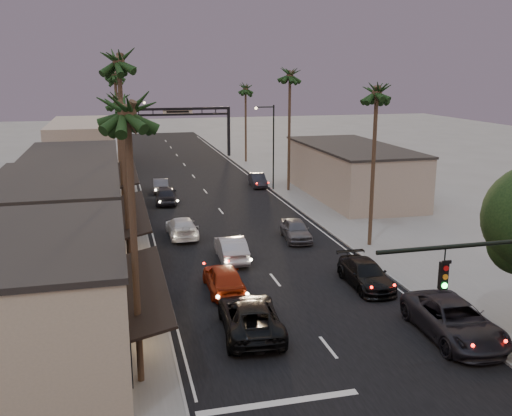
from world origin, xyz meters
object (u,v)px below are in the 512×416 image
palm_lc (118,96)px  oncoming_pickup (250,317)px  palm_la (126,101)px  curbside_black (366,274)px  streetlight_right (271,140)px  palm_ra (377,86)px  palm_lb (118,55)px  streetlight_left (132,131)px  palm_rc (246,86)px  palm_far (116,77)px  arch (178,120)px  palm_rb (290,71)px  oncoming_red (224,278)px  oncoming_silver (231,248)px  curbside_near (454,320)px  palm_ld (114,71)px

palm_lc → oncoming_pickup: (5.45, -23.57, -9.64)m
palm_la → curbside_black: bearing=29.8°
streetlight_right → palm_ra: bearing=-85.4°
palm_lb → palm_lc: 14.30m
palm_ra → curbside_black: 13.43m
streetlight_right → oncoming_pickup: bearing=-107.2°
curbside_black → streetlight_left: bearing=107.1°
palm_rc → palm_far: size_ratio=0.92×
palm_lc → palm_ra: (17.20, -12.00, 0.97)m
palm_far → oncoming_pickup: 66.63m
arch → palm_la: bearing=-98.0°
palm_rb → palm_rc: size_ratio=1.16×
oncoming_red → oncoming_pickup: 5.51m
palm_far → palm_lc: bearing=-90.4°
streetlight_right → oncoming_silver: (-8.76, -21.57, -4.51)m
streetlight_left → curbside_near: 50.43m
palm_lb → oncoming_pickup: (5.45, -9.57, -12.55)m
palm_ld → curbside_near: bearing=-72.0°
streetlight_right → oncoming_silver: bearing=-112.1°
palm_ra → oncoming_silver: palm_ra is taller
palm_ra → palm_far: (-16.90, 54.00, 0.00)m
arch → palm_la: (-8.60, -61.00, 5.91)m
palm_far → oncoming_pickup: bearing=-85.5°
palm_ra → curbside_near: (-2.40, -14.49, -10.55)m
palm_rc → palm_ra: bearing=-90.0°
palm_far → palm_ra: bearing=-72.6°
palm_rb → palm_far: bearing=116.4°
arch → palm_lc: 35.41m
oncoming_silver → palm_rb: bearing=-114.7°
palm_lc → palm_rb: (17.20, 8.00, 1.95)m
arch → palm_ra: size_ratio=1.15×
arch → palm_far: 12.96m
streetlight_left → curbside_black: size_ratio=1.72×
palm_ra → palm_far: size_ratio=1.00×
arch → palm_lc: bearing=-104.2°
streetlight_left → palm_ld: size_ratio=0.63×
palm_la → palm_rc: size_ratio=1.08×
palm_la → curbside_near: (14.80, 0.51, -10.55)m
streetlight_right → palm_ld: 19.78m
arch → oncoming_pickup: (-3.15, -57.57, -4.70)m
palm_la → palm_ld: (-0.00, 46.00, 0.97)m
oncoming_pickup → palm_ld: bearing=-77.7°
oncoming_silver → streetlight_right: bearing=-109.9°
oncoming_silver → curbside_near: bearing=122.2°
palm_la → oncoming_silver: 19.15m
palm_la → palm_lb: bearing=90.0°
palm_rc → oncoming_red: size_ratio=2.49×
palm_lc → streetlight_left: bearing=85.6°
palm_rb → palm_far: size_ratio=1.08×
curbside_black → palm_rc: bearing=86.7°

